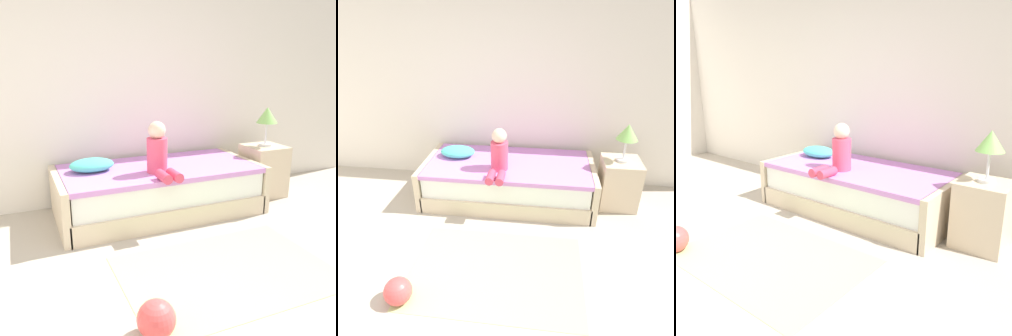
# 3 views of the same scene
# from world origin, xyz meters

# --- Properties ---
(ground_plane) EXTENTS (9.20, 9.20, 0.00)m
(ground_plane) POSITION_xyz_m (0.00, 0.00, 0.00)
(ground_plane) COLOR #B2A899
(wall_rear) EXTENTS (7.20, 0.10, 2.90)m
(wall_rear) POSITION_xyz_m (0.00, 2.60, 1.45)
(wall_rear) COLOR silver
(wall_rear) RESTS_ON ground
(bed) EXTENTS (2.11, 1.00, 0.50)m
(bed) POSITION_xyz_m (0.42, 2.00, 0.25)
(bed) COLOR beige
(bed) RESTS_ON ground
(nightstand) EXTENTS (0.44, 0.44, 0.60)m
(nightstand) POSITION_xyz_m (1.77, 2.01, 0.30)
(nightstand) COLOR beige
(nightstand) RESTS_ON ground
(table_lamp) EXTENTS (0.24, 0.24, 0.45)m
(table_lamp) POSITION_xyz_m (1.77, 2.01, 0.94)
(table_lamp) COLOR silver
(table_lamp) RESTS_ON nightstand
(child_figure) EXTENTS (0.20, 0.51, 0.50)m
(child_figure) POSITION_xyz_m (0.34, 1.77, 0.70)
(child_figure) COLOR #E04C6B
(child_figure) RESTS_ON bed
(pillow) EXTENTS (0.44, 0.30, 0.13)m
(pillow) POSITION_xyz_m (-0.25, 2.10, 0.56)
(pillow) COLOR #4CCCBC
(pillow) RESTS_ON bed
(toy_ball) EXTENTS (0.23, 0.23, 0.23)m
(toy_ball) POSITION_xyz_m (-0.28, 0.27, 0.12)
(toy_ball) COLOR #E54C4C
(toy_ball) RESTS_ON ground
(area_rug) EXTENTS (1.60, 1.10, 0.01)m
(area_rug) POSITION_xyz_m (0.46, 0.70, 0.00)
(area_rug) COLOR #B2D189
(area_rug) RESTS_ON ground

